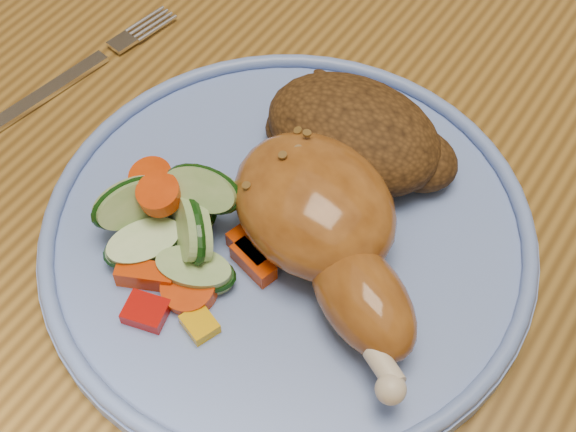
# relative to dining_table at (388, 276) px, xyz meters

# --- Properties ---
(dining_table) EXTENTS (0.90, 1.40, 0.75)m
(dining_table) POSITION_rel_dining_table_xyz_m (0.00, 0.00, 0.00)
(dining_table) COLOR olive
(dining_table) RESTS_ON ground
(plate) EXTENTS (0.31, 0.31, 0.01)m
(plate) POSITION_rel_dining_table_xyz_m (-0.05, -0.06, 0.09)
(plate) COLOR #6A88D5
(plate) RESTS_ON dining_table
(plate_rim) EXTENTS (0.31, 0.31, 0.01)m
(plate_rim) POSITION_rel_dining_table_xyz_m (-0.05, -0.06, 0.10)
(plate_rim) COLOR #6A88D5
(plate_rim) RESTS_ON plate
(chicken_leg) EXTENTS (0.17, 0.14, 0.06)m
(chicken_leg) POSITION_rel_dining_table_xyz_m (-0.02, -0.06, 0.12)
(chicken_leg) COLOR #995820
(chicken_leg) RESTS_ON plate
(rice_pilaf) EXTENTS (0.13, 0.09, 0.05)m
(rice_pilaf) POSITION_rel_dining_table_xyz_m (-0.04, 0.01, 0.12)
(rice_pilaf) COLOR #492D12
(rice_pilaf) RESTS_ON plate
(vegetable_pile) EXTENTS (0.12, 0.11, 0.06)m
(vegetable_pile) POSITION_rel_dining_table_xyz_m (-0.10, -0.11, 0.11)
(vegetable_pile) COLOR #A50A05
(vegetable_pile) RESTS_ON plate
(fork) EXTENTS (0.04, 0.15, 0.00)m
(fork) POSITION_rel_dining_table_xyz_m (-0.26, -0.03, 0.09)
(fork) COLOR silver
(fork) RESTS_ON dining_table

